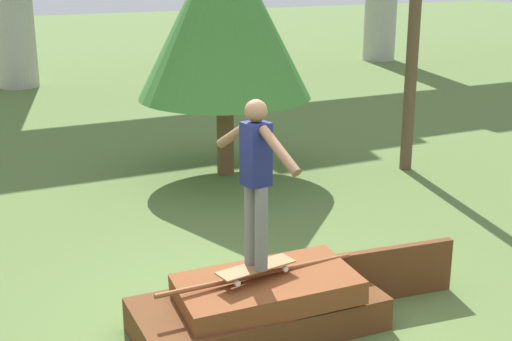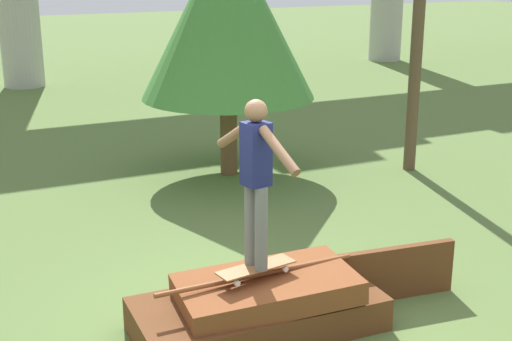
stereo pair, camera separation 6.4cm
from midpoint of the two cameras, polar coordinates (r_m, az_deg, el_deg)
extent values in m
plane|color=#567038|center=(7.10, 0.40, -12.59)|extent=(80.00, 80.00, 0.00)
cube|color=#5B3319|center=(7.02, 0.40, -11.41)|extent=(2.41, 1.17, 0.33)
cube|color=brown|center=(6.88, 1.11, -9.44)|extent=(1.78, 1.12, 0.29)
cylinder|color=brown|center=(6.83, 0.41, -8.35)|extent=(2.05, 0.05, 0.05)
cube|color=#5B3319|center=(7.71, 11.33, -8.04)|extent=(1.35, 0.24, 0.58)
cube|color=brown|center=(6.74, 0.28, -7.74)|extent=(0.81, 0.34, 0.01)
cylinder|color=silver|center=(6.98, 1.69, -7.34)|extent=(0.06, 0.04, 0.05)
cylinder|color=silver|center=(6.84, 2.64, -7.88)|extent=(0.06, 0.04, 0.05)
cylinder|color=silver|center=(6.70, -2.14, -8.42)|extent=(0.06, 0.04, 0.05)
cylinder|color=silver|center=(6.55, -1.23, -9.01)|extent=(0.06, 0.04, 0.05)
cylinder|color=slate|center=(6.65, -0.14, -4.28)|extent=(0.12, 0.12, 0.80)
cylinder|color=slate|center=(6.52, 0.71, -4.72)|extent=(0.12, 0.12, 0.80)
cube|color=#191E51|center=(6.36, 0.29, 1.33)|extent=(0.25, 0.24, 0.58)
sphere|color=brown|center=(6.27, 0.29, 4.80)|extent=(0.21, 0.21, 0.21)
cylinder|color=brown|center=(6.61, -1.43, 2.91)|extent=(0.17, 0.54, 0.36)
cylinder|color=brown|center=(6.06, 2.17, 1.60)|extent=(0.17, 0.54, 0.36)
cylinder|color=brown|center=(11.73, -2.04, 2.78)|extent=(0.28, 0.28, 1.29)
cone|color=#428438|center=(11.41, -2.15, 12.53)|extent=(2.78, 2.78, 2.69)
camera|label=1|loc=(0.03, -89.71, 0.09)|focal=50.00mm
camera|label=2|loc=(0.03, 90.29, -0.09)|focal=50.00mm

